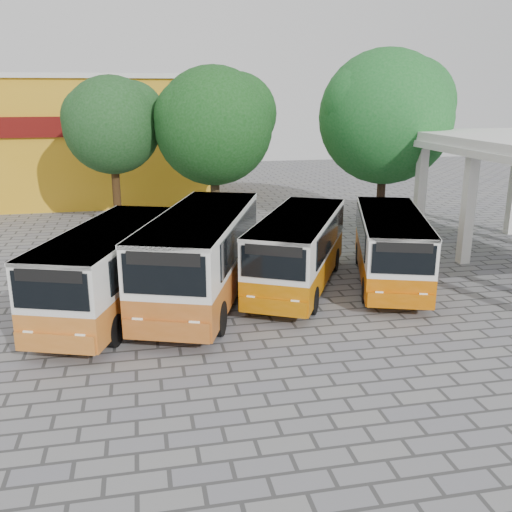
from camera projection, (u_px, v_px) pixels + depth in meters
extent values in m
plane|color=slate|center=(340.00, 333.00, 17.76)|extent=(90.00, 90.00, 0.00)
cube|color=silver|center=(420.00, 190.00, 28.46)|extent=(0.45, 0.45, 5.00)
cube|color=orange|center=(61.00, 141.00, 39.00)|extent=(20.00, 10.00, 8.00)
cube|color=#590C0A|center=(49.00, 127.00, 33.86)|extent=(20.00, 0.20, 1.20)
cube|color=silver|center=(55.00, 77.00, 37.84)|extent=(20.40, 10.40, 0.30)
cube|color=#B9651F|center=(111.00, 287.00, 19.22)|extent=(4.92, 8.31, 1.05)
cube|color=silver|center=(108.00, 251.00, 18.87)|extent=(4.92, 8.31, 1.46)
cube|color=silver|center=(107.00, 231.00, 18.68)|extent=(4.97, 8.32, 0.12)
cube|color=black|center=(70.00, 253.00, 18.63)|extent=(2.25, 6.21, 1.05)
cube|color=black|center=(146.00, 249.00, 19.10)|extent=(2.25, 6.21, 1.05)
cube|color=black|center=(102.00, 290.00, 15.10)|extent=(2.03, 0.76, 1.05)
cube|color=black|center=(101.00, 275.00, 14.98)|extent=(1.80, 0.69, 0.34)
cylinder|color=black|center=(71.00, 331.00, 16.68)|extent=(0.28, 1.00, 1.00)
cylinder|color=black|center=(146.00, 325.00, 17.10)|extent=(0.28, 1.00, 1.00)
cylinder|color=black|center=(85.00, 277.00, 21.56)|extent=(0.28, 1.00, 1.00)
cylinder|color=black|center=(143.00, 273.00, 21.97)|extent=(0.28, 1.00, 1.00)
cube|color=#A5541A|center=(202.00, 274.00, 20.22)|extent=(5.44, 9.17, 1.15)
cube|color=silver|center=(201.00, 237.00, 19.83)|extent=(5.44, 9.17, 1.62)
cube|color=silver|center=(201.00, 216.00, 19.62)|extent=(5.49, 9.19, 0.13)
cube|color=black|center=(162.00, 238.00, 19.57)|extent=(2.48, 6.85, 1.15)
cube|color=black|center=(239.00, 234.00, 20.08)|extent=(2.48, 6.85, 1.15)
cube|color=black|center=(219.00, 275.00, 15.67)|extent=(2.24, 0.84, 1.15)
cube|color=black|center=(219.00, 259.00, 15.54)|extent=(1.99, 0.76, 0.37)
cylinder|color=black|center=(174.00, 319.00, 17.42)|extent=(0.31, 1.10, 1.10)
cylinder|color=black|center=(251.00, 313.00, 17.88)|extent=(0.31, 1.10, 1.10)
cylinder|color=black|center=(165.00, 265.00, 22.80)|extent=(0.31, 1.10, 1.10)
cylinder|color=black|center=(224.00, 262.00, 23.26)|extent=(0.31, 1.10, 1.10)
cube|color=#AB5C00|center=(298.00, 266.00, 21.64)|extent=(5.61, 7.92, 1.01)
cube|color=silver|center=(299.00, 235.00, 21.31)|extent=(5.61, 7.92, 1.42)
cube|color=silver|center=(299.00, 218.00, 21.13)|extent=(5.65, 7.94, 0.12)
cube|color=black|center=(268.00, 236.00, 21.08)|extent=(2.97, 5.68, 1.01)
cube|color=black|center=(329.00, 233.00, 21.53)|extent=(2.97, 5.68, 1.01)
cube|color=black|center=(332.00, 264.00, 17.65)|extent=(1.87, 1.00, 1.01)
cube|color=black|center=(333.00, 251.00, 17.54)|extent=(1.66, 0.90, 0.33)
cylinder|color=black|center=(288.00, 300.00, 19.19)|extent=(0.27, 0.96, 0.96)
cylinder|color=black|center=(347.00, 296.00, 19.59)|extent=(0.27, 0.96, 0.96)
cylinder|color=black|center=(258.00, 259.00, 23.91)|extent=(0.27, 0.96, 0.96)
cylinder|color=black|center=(305.00, 256.00, 24.32)|extent=(0.27, 0.96, 0.96)
cube|color=#B65400|center=(389.00, 262.00, 22.24)|extent=(4.53, 7.84, 0.99)
cube|color=silver|center=(391.00, 232.00, 21.91)|extent=(4.53, 7.84, 1.38)
cube|color=silver|center=(392.00, 216.00, 21.73)|extent=(4.57, 7.86, 0.11)
cube|color=black|center=(363.00, 233.00, 21.68)|extent=(2.02, 5.89, 0.99)
cube|color=black|center=(419.00, 230.00, 22.12)|extent=(2.02, 5.89, 0.99)
cube|color=black|center=(441.00, 259.00, 18.35)|extent=(1.93, 0.69, 0.99)
cube|color=black|center=(442.00, 247.00, 18.24)|extent=(1.71, 0.63, 0.32)
cylinder|color=black|center=(391.00, 294.00, 19.85)|extent=(0.26, 0.94, 0.94)
cylinder|color=black|center=(444.00, 290.00, 20.24)|extent=(0.26, 0.94, 0.94)
cylinder|color=black|center=(343.00, 255.00, 24.45)|extent=(0.26, 0.94, 0.94)
cylinder|color=black|center=(387.00, 253.00, 24.84)|extent=(0.26, 0.94, 0.94)
cylinder|color=#432A13|center=(117.00, 195.00, 30.30)|extent=(0.42, 0.42, 3.89)
sphere|color=#154016|center=(112.00, 125.00, 29.29)|extent=(5.01, 5.01, 5.01)
sphere|color=#154016|center=(131.00, 115.00, 29.63)|extent=(3.50, 3.50, 3.50)
sphere|color=#154016|center=(94.00, 118.00, 28.83)|extent=(3.25, 3.25, 3.25)
cylinder|color=#443520|center=(215.00, 195.00, 29.97)|extent=(0.48, 0.48, 4.03)
sphere|color=#0F4211|center=(214.00, 126.00, 28.99)|extent=(6.01, 6.01, 6.01)
sphere|color=#0F4211|center=(236.00, 113.00, 29.34)|extent=(4.21, 4.21, 4.21)
sphere|color=#0F4211|center=(193.00, 117.00, 28.47)|extent=(3.91, 3.91, 3.91)
cylinder|color=#322117|center=(381.00, 187.00, 31.15)|extent=(0.46, 0.46, 4.41)
sphere|color=#155A1D|center=(386.00, 117.00, 30.11)|extent=(7.05, 7.05, 7.05)
sphere|color=#155A1D|center=(409.00, 103.00, 30.47)|extent=(4.93, 4.93, 4.93)
sphere|color=#155A1D|center=(366.00, 107.00, 29.54)|extent=(4.58, 4.58, 4.58)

